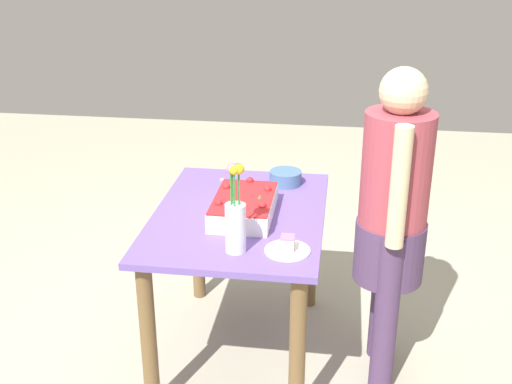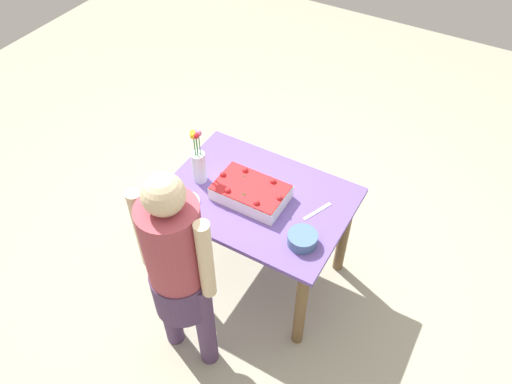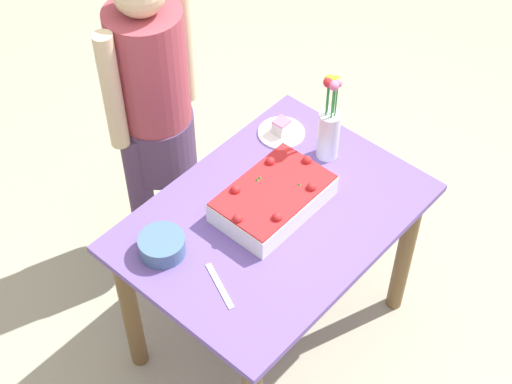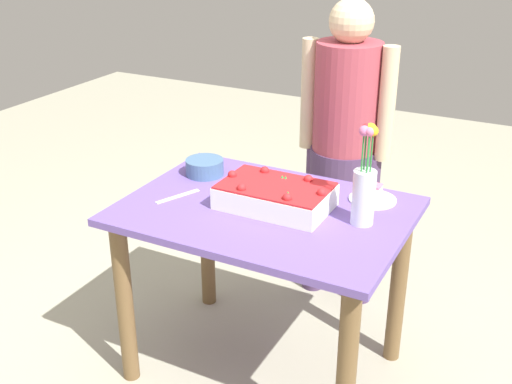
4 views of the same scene
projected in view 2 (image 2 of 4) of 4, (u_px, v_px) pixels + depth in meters
The scene contains 8 objects.
ground_plane at pixel (257, 271), 3.53m from camera, with size 8.00×8.00×0.00m, color #A8A58E.
dining_table at pixel (257, 214), 3.09m from camera, with size 1.10×0.79×0.77m.
sheet_cake at pixel (251, 192), 2.93m from camera, with size 0.43×0.27×0.12m.
serving_plate_with_slice at pixel (184, 201), 2.93m from camera, with size 0.19×0.19×0.07m.
cake_knife at pixel (317, 211), 2.89m from camera, with size 0.20×0.02×0.00m, color silver.
flower_vase at pixel (198, 162), 2.97m from camera, with size 0.09×0.09×0.38m.
fruit_bowl at pixel (302, 239), 2.71m from camera, with size 0.17×0.17×0.07m, color #486A92.
person_standing at pixel (177, 267), 2.52m from camera, with size 0.45×0.31×1.49m.
Camera 2 is at (-1.01, 1.77, 2.94)m, focal length 35.00 mm.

